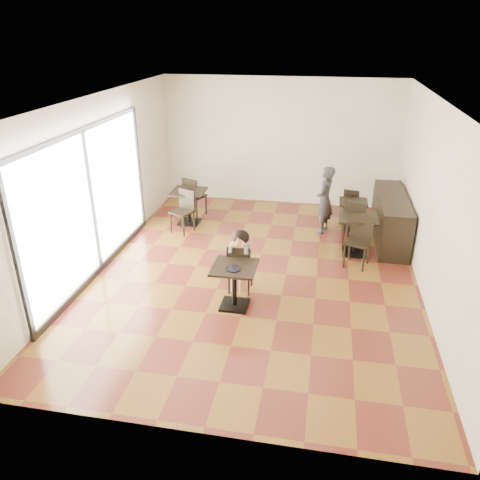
% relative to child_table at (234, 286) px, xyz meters
% --- Properties ---
extents(floor, '(6.00, 8.00, 0.01)m').
position_rel_child_table_xyz_m(floor, '(0.16, 1.27, -0.38)').
color(floor, brown).
rests_on(floor, ground).
extents(ceiling, '(6.00, 8.00, 0.01)m').
position_rel_child_table_xyz_m(ceiling, '(0.16, 1.27, 2.82)').
color(ceiling, silver).
rests_on(ceiling, floor).
extents(wall_back, '(6.00, 0.01, 3.20)m').
position_rel_child_table_xyz_m(wall_back, '(0.16, 5.27, 1.22)').
color(wall_back, white).
rests_on(wall_back, floor).
extents(wall_front, '(6.00, 0.01, 3.20)m').
position_rel_child_table_xyz_m(wall_front, '(0.16, -2.73, 1.22)').
color(wall_front, white).
rests_on(wall_front, floor).
extents(wall_left, '(0.01, 8.00, 3.20)m').
position_rel_child_table_xyz_m(wall_left, '(-2.84, 1.27, 1.22)').
color(wall_left, white).
rests_on(wall_left, floor).
extents(wall_right, '(0.01, 8.00, 3.20)m').
position_rel_child_table_xyz_m(wall_right, '(3.16, 1.27, 1.22)').
color(wall_right, white).
rests_on(wall_right, floor).
extents(storefront_window, '(0.04, 4.50, 2.60)m').
position_rel_child_table_xyz_m(storefront_window, '(-2.81, 0.77, 1.02)').
color(storefront_window, white).
rests_on(storefront_window, floor).
extents(child_table, '(0.72, 0.72, 0.76)m').
position_rel_child_table_xyz_m(child_table, '(0.00, 0.00, 0.00)').
color(child_table, black).
rests_on(child_table, floor).
extents(child_chair, '(0.41, 0.41, 0.91)m').
position_rel_child_table_xyz_m(child_chair, '(0.00, 0.55, 0.08)').
color(child_chair, black).
rests_on(child_chair, floor).
extents(child, '(0.41, 0.57, 1.15)m').
position_rel_child_table_xyz_m(child, '(0.00, 0.55, 0.19)').
color(child, gray).
rests_on(child, child_chair).
extents(plate, '(0.26, 0.26, 0.02)m').
position_rel_child_table_xyz_m(plate, '(0.00, -0.10, 0.39)').
color(plate, black).
rests_on(plate, child_table).
extents(pizza_slice, '(0.27, 0.20, 0.06)m').
position_rel_child_table_xyz_m(pizza_slice, '(0.00, 0.36, 0.61)').
color(pizza_slice, '#E7C382').
rests_on(pizza_slice, child).
extents(adult_patron, '(0.49, 0.63, 1.53)m').
position_rel_child_table_xyz_m(adult_patron, '(1.37, 3.45, 0.39)').
color(adult_patron, '#323236').
rests_on(adult_patron, floor).
extents(cafe_table_mid, '(0.97, 0.97, 0.82)m').
position_rel_child_table_xyz_m(cafe_table_mid, '(2.06, 2.44, 0.03)').
color(cafe_table_mid, black).
rests_on(cafe_table_mid, floor).
extents(cafe_table_left, '(1.00, 1.00, 0.81)m').
position_rel_child_table_xyz_m(cafe_table_left, '(-1.77, 3.39, 0.02)').
color(cafe_table_left, black).
rests_on(cafe_table_left, floor).
extents(cafe_table_back, '(0.77, 0.77, 0.67)m').
position_rel_child_table_xyz_m(cafe_table_back, '(2.02, 3.75, -0.05)').
color(cafe_table_back, black).
rests_on(cafe_table_back, floor).
extents(chair_mid_a, '(0.56, 0.56, 0.99)m').
position_rel_child_table_xyz_m(chair_mid_a, '(2.06, 2.99, 0.12)').
color(chair_mid_a, black).
rests_on(chair_mid_a, floor).
extents(chair_mid_b, '(0.56, 0.56, 0.99)m').
position_rel_child_table_xyz_m(chair_mid_b, '(2.06, 1.89, 0.12)').
color(chair_mid_b, black).
rests_on(chair_mid_b, floor).
extents(chair_left_a, '(0.57, 0.57, 0.97)m').
position_rel_child_table_xyz_m(chair_left_a, '(-1.77, 3.94, 0.11)').
color(chair_left_a, black).
rests_on(chair_left_a, floor).
extents(chair_left_b, '(0.57, 0.57, 0.97)m').
position_rel_child_table_xyz_m(chair_left_b, '(-1.77, 2.84, 0.11)').
color(chair_left_b, black).
rests_on(chair_left_b, floor).
extents(chair_back_a, '(0.44, 0.44, 0.80)m').
position_rel_child_table_xyz_m(chair_back_a, '(2.02, 4.30, 0.02)').
color(chair_back_a, black).
rests_on(chair_back_a, floor).
extents(chair_back_b, '(0.44, 0.44, 0.80)m').
position_rel_child_table_xyz_m(chair_back_b, '(2.02, 3.20, 0.02)').
color(chair_back_b, black).
rests_on(chair_back_b, floor).
extents(service_counter, '(0.60, 2.40, 1.00)m').
position_rel_child_table_xyz_m(service_counter, '(2.81, 3.27, 0.12)').
color(service_counter, black).
rests_on(service_counter, floor).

